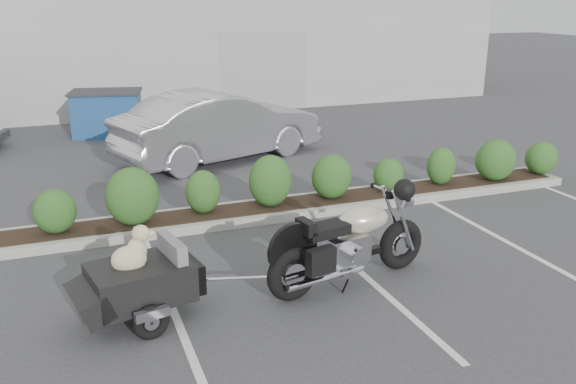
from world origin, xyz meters
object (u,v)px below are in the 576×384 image
object	(u,v)px
motorcycle	(351,244)
dumpster	(107,113)
pet_trailer	(139,281)
sedan	(220,126)

from	to	relation	value
motorcycle	dumpster	world-z (taller)	motorcycle
pet_trailer	dumpster	xyz separation A→B (m)	(0.57, 10.72, 0.12)
motorcycle	sedan	size ratio (longest dim) A/B	0.51
pet_trailer	sedan	world-z (taller)	sedan
dumpster	sedan	bearing A→B (deg)	-46.13
pet_trailer	dumpster	world-z (taller)	dumpster
motorcycle	dumpster	distance (m)	10.97
motorcycle	pet_trailer	bearing A→B (deg)	168.60
motorcycle	dumpster	xyz separation A→B (m)	(-2.22, 10.74, 0.04)
pet_trailer	dumpster	bearing A→B (deg)	75.97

